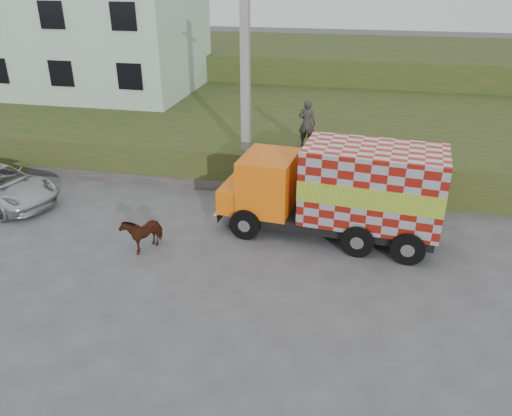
% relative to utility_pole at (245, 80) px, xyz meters
% --- Properties ---
extents(ground, '(120.00, 120.00, 0.00)m').
position_rel_utility_pole_xyz_m(ground, '(1.00, -4.60, -4.08)').
color(ground, '#474749').
rests_on(ground, ground).
extents(embankment, '(40.00, 12.00, 1.50)m').
position_rel_utility_pole_xyz_m(embankment, '(1.00, 5.40, -3.33)').
color(embankment, '#244617').
rests_on(embankment, ground).
extents(embankment_far, '(40.00, 12.00, 3.00)m').
position_rel_utility_pole_xyz_m(embankment_far, '(1.00, 17.40, -2.58)').
color(embankment_far, '#244617').
rests_on(embankment_far, ground).
extents(retaining_strip, '(16.00, 0.50, 0.40)m').
position_rel_utility_pole_xyz_m(retaining_strip, '(-1.00, -0.40, -3.88)').
color(retaining_strip, '#595651').
rests_on(retaining_strip, ground).
extents(building, '(10.00, 8.00, 6.00)m').
position_rel_utility_pole_xyz_m(building, '(-10.00, 8.40, 0.42)').
color(building, '#A4C0A8').
rests_on(building, embankment).
extents(utility_pole, '(1.20, 0.30, 8.00)m').
position_rel_utility_pole_xyz_m(utility_pole, '(0.00, 0.00, 0.00)').
color(utility_pole, gray).
rests_on(utility_pole, ground).
extents(cargo_truck, '(6.90, 2.90, 3.00)m').
position_rel_utility_pole_xyz_m(cargo_truck, '(3.68, -3.18, -2.53)').
color(cargo_truck, black).
rests_on(cargo_truck, ground).
extents(cow, '(1.07, 1.42, 1.09)m').
position_rel_utility_pole_xyz_m(cow, '(-1.99, -5.15, -3.53)').
color(cow, '#351A0D').
rests_on(cow, ground).
extents(pedestrian, '(0.71, 0.52, 1.80)m').
position_rel_utility_pole_xyz_m(pedestrian, '(2.14, 0.86, -1.68)').
color(pedestrian, '#312F2C').
rests_on(pedestrian, embankment).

